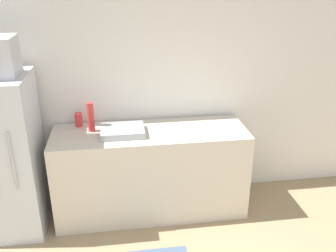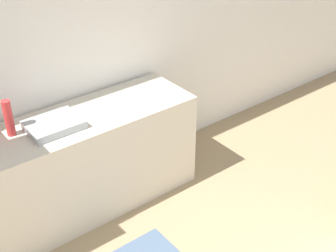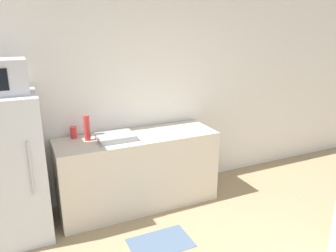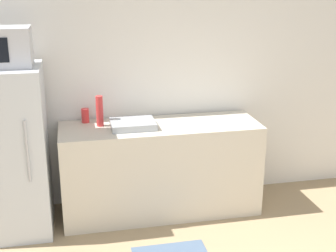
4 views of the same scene
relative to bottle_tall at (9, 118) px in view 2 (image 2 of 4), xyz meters
The scene contains 4 objects.
wall_back 0.77m from the bottle_tall, 22.88° to the left, with size 8.00×0.06×2.60m, color white.
counter 0.79m from the bottle_tall, ahead, with size 1.84×0.61×0.87m, color beige.
sink_basin 0.32m from the bottle_tall, 20.63° to the right, with size 0.40×0.31×0.06m, color #9EA3A8.
bottle_tall is the anchor object (origin of this frame).
Camera 2 is at (-1.53, -0.37, 2.71)m, focal length 50.00 mm.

